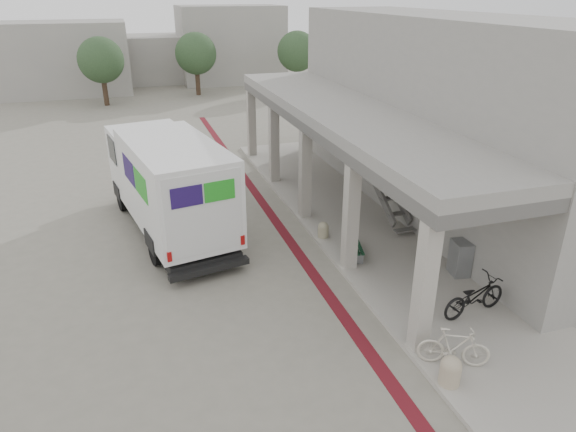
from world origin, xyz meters
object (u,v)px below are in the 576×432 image
object	(u,v)px
fedex_truck	(168,182)
bench	(354,245)
bicycle_black	(474,296)
bicycle_cream	(454,347)
utility_cabinet	(460,258)

from	to	relation	value
fedex_truck	bench	world-z (taller)	fedex_truck
bench	bicycle_black	world-z (taller)	bicycle_black
bench	fedex_truck	bearing A→B (deg)	159.18
bicycle_black	bicycle_cream	world-z (taller)	bicycle_black
fedex_truck	bicycle_cream	distance (m)	10.64
utility_cabinet	bicycle_black	size ratio (longest dim) A/B	0.54
utility_cabinet	bicycle_black	world-z (taller)	utility_cabinet
bicycle_cream	bench	bearing A→B (deg)	25.67
bench	bicycle_black	xyz separation A→B (m)	(1.54, -3.95, 0.24)
bench	utility_cabinet	size ratio (longest dim) A/B	1.60
bicycle_cream	utility_cabinet	bearing A→B (deg)	-9.69
utility_cabinet	bicycle_cream	distance (m)	4.21
fedex_truck	bicycle_black	distance (m)	10.33
bench	bicycle_cream	xyz separation A→B (m)	(-0.10, -5.50, 0.20)
fedex_truck	bicycle_cream	xyz separation A→B (m)	(5.19, -9.20, -1.22)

